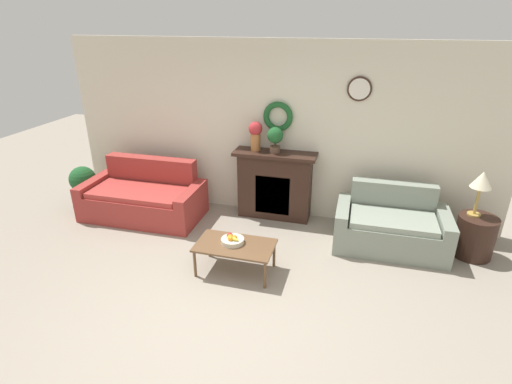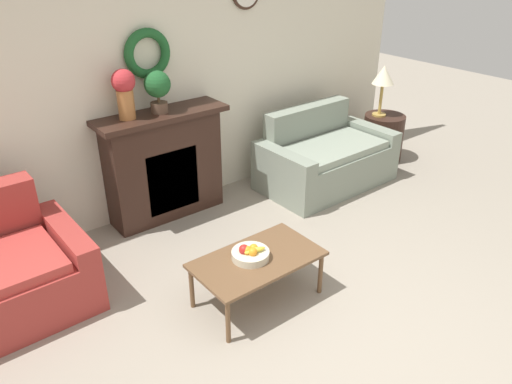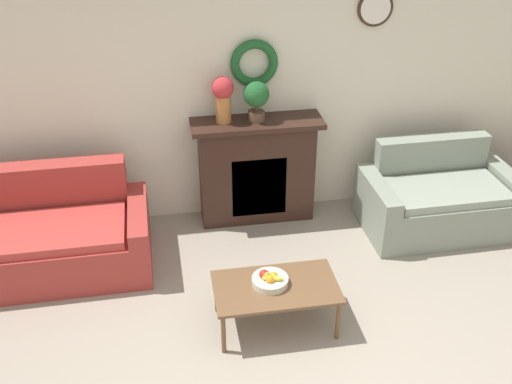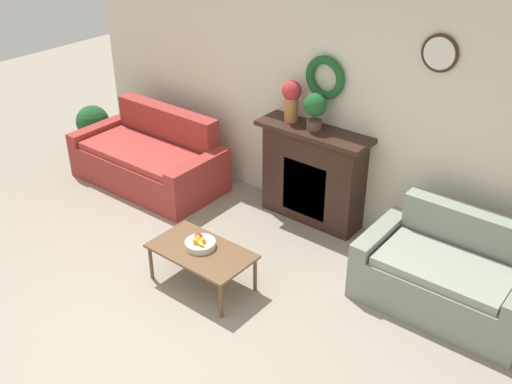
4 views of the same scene
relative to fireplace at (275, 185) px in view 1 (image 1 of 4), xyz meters
The scene contains 12 objects.
ground_plane 2.59m from the fireplace, 91.13° to the right, with size 16.00×16.00×0.00m, color gray.
wall_back 0.83m from the fireplace, 102.61° to the left, with size 6.80×0.15×2.70m.
fireplace is the anchor object (origin of this frame).
couch_left 2.11m from the fireplace, 165.48° to the right, with size 1.88×0.97×0.88m.
loveseat_right 1.84m from the fireplace, 14.77° to the right, with size 1.51×0.88×0.84m.
coffee_table 1.65m from the fireplace, 94.38° to the right, with size 0.97×0.55×0.39m.
fruit_bowl 1.61m from the fireplace, 96.03° to the right, with size 0.29×0.29×0.12m.
side_table_by_loveseat 2.88m from the fireplace, ahead, with size 0.50×0.50×0.57m.
table_lamp 2.84m from the fireplace, ahead, with size 0.26×0.26×0.61m.
vase_on_mantel_left 0.86m from the fireplace, behind, with size 0.21×0.21×0.44m.
potted_plant_on_mantel 0.77m from the fireplace, 107.52° to the right, with size 0.24×0.24×0.39m.
potted_plant_floor_by_couch 3.22m from the fireplace, behind, with size 0.43×0.43×0.70m.
Camera 1 is at (1.31, -3.12, 2.97)m, focal length 28.00 mm.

